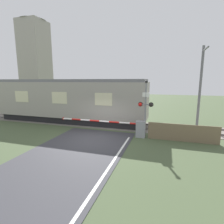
# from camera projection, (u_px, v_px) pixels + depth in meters

# --- Properties ---
(ground_plane) EXTENTS (80.00, 80.00, 0.00)m
(ground_plane) POSITION_uv_depth(u_px,v_px,m) (92.00, 139.00, 11.41)
(ground_plane) COLOR #475638
(track_bed) EXTENTS (36.00, 3.20, 0.13)m
(track_bed) POSITION_uv_depth(u_px,v_px,m) (111.00, 124.00, 15.15)
(track_bed) COLOR slate
(track_bed) RESTS_ON ground_plane
(train) EXTENTS (14.25, 2.88, 3.88)m
(train) POSITION_uv_depth(u_px,v_px,m) (69.00, 100.00, 15.99)
(train) COLOR black
(train) RESTS_ON ground_plane
(crossing_barrier) EXTENTS (6.32, 0.44, 1.11)m
(crossing_barrier) POSITION_uv_depth(u_px,v_px,m) (132.00, 127.00, 11.88)
(crossing_barrier) COLOR gray
(crossing_barrier) RESTS_ON ground_plane
(signal_post) EXTENTS (0.99, 0.26, 3.78)m
(signal_post) POSITION_uv_depth(u_px,v_px,m) (146.00, 106.00, 11.38)
(signal_post) COLOR gray
(signal_post) RESTS_ON ground_plane
(catenary_pole) EXTENTS (0.20, 1.90, 6.49)m
(catenary_pole) POSITION_uv_depth(u_px,v_px,m) (200.00, 85.00, 14.19)
(catenary_pole) COLOR slate
(catenary_pole) RESTS_ON ground_plane
(distant_building) EXTENTS (4.84, 4.84, 15.41)m
(distant_building) POSITION_uv_depth(u_px,v_px,m) (35.00, 59.00, 33.11)
(distant_building) COLOR #9E998E
(distant_building) RESTS_ON ground_plane
(roadside_fence) EXTENTS (4.21, 0.06, 1.10)m
(roadside_fence) POSITION_uv_depth(u_px,v_px,m) (182.00, 133.00, 10.87)
(roadside_fence) COLOR #726047
(roadside_fence) RESTS_ON ground_plane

